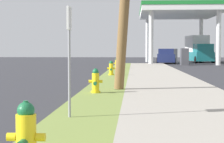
{
  "coord_description": "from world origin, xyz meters",
  "views": [
    {
      "loc": [
        1.69,
        0.54,
        1.41
      ],
      "look_at": [
        0.92,
        14.4,
        0.66
      ],
      "focal_mm": 63.12,
      "sensor_mm": 36.0,
      "label": 1
    }
  ],
  "objects": [
    {
      "name": "truck_teal_at_forecourt",
      "position": [
        9.14,
        46.74,
        1.49
      ],
      "size": [
        2.68,
        6.56,
        3.11
      ],
      "color": "#197075",
      "rests_on": "ground"
    },
    {
      "name": "fire_hydrant_fourth",
      "position": [
        0.45,
        28.82,
        0.45
      ],
      "size": [
        0.42,
        0.37,
        0.74
      ],
      "color": "yellow",
      "rests_on": "grass_verge"
    },
    {
      "name": "fire_hydrant_second",
      "position": [
        0.53,
        12.39,
        0.45
      ],
      "size": [
        0.42,
        0.38,
        0.74
      ],
      "color": "yellow",
      "rests_on": "grass_verge"
    },
    {
      "name": "fire_hydrant_nearest",
      "position": [
        0.52,
        4.71,
        0.45
      ],
      "size": [
        0.42,
        0.38,
        0.74
      ],
      "color": "yellow",
      "rests_on": "grass_verge"
    },
    {
      "name": "street_sign_post",
      "position": [
        0.45,
        8.03,
        1.63
      ],
      "size": [
        0.05,
        0.36,
        2.12
      ],
      "color": "gray",
      "rests_on": "grass_verge"
    },
    {
      "name": "fire_hydrant_third",
      "position": [
        0.51,
        20.95,
        0.45
      ],
      "size": [
        0.42,
        0.37,
        0.74
      ],
      "color": "yellow",
      "rests_on": "grass_verge"
    },
    {
      "name": "car_navy_by_near_pump",
      "position": [
        5.11,
        42.92,
        0.72
      ],
      "size": [
        2.2,
        4.61,
        1.57
      ],
      "color": "navy",
      "rests_on": "ground"
    }
  ]
}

